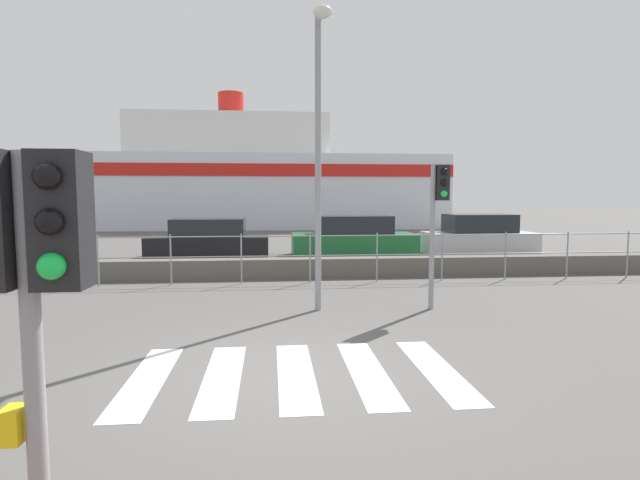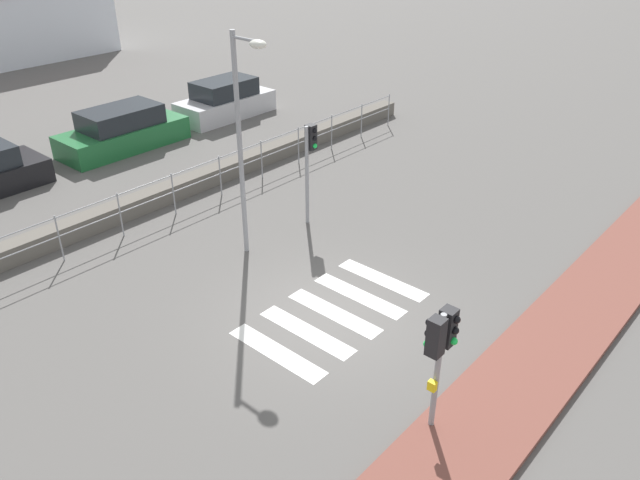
# 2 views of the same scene
# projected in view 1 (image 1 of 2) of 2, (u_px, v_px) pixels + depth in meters

# --- Properties ---
(ground_plane) EXTENTS (160.00, 160.00, 0.00)m
(ground_plane) POSITION_uv_depth(u_px,v_px,m) (282.00, 375.00, 6.18)
(ground_plane) COLOR #565451
(crosswalk) EXTENTS (4.05, 2.40, 0.01)m
(crosswalk) POSITION_uv_depth(u_px,v_px,m) (296.00, 374.00, 6.19)
(crosswalk) COLOR silver
(crosswalk) RESTS_ON ground_plane
(seawall) EXTENTS (25.08, 0.55, 0.52)m
(seawall) POSITION_uv_depth(u_px,v_px,m) (276.00, 268.00, 13.53)
(seawall) COLOR #605B54
(seawall) RESTS_ON ground_plane
(harbor_fence) EXTENTS (22.61, 0.04, 1.27)m
(harbor_fence) POSITION_uv_depth(u_px,v_px,m) (276.00, 251.00, 12.62)
(harbor_fence) COLOR gray
(harbor_fence) RESTS_ON ground_plane
(traffic_light_near) EXTENTS (0.58, 0.41, 2.43)m
(traffic_light_near) POSITION_uv_depth(u_px,v_px,m) (27.00, 261.00, 2.47)
(traffic_light_near) COLOR gray
(traffic_light_near) RESTS_ON ground_plane
(traffic_light_far) EXTENTS (0.34, 0.32, 2.81)m
(traffic_light_far) POSITION_uv_depth(u_px,v_px,m) (438.00, 204.00, 9.63)
(traffic_light_far) COLOR gray
(traffic_light_far) RESTS_ON ground_plane
(streetlamp) EXTENTS (0.32, 1.06, 5.53)m
(streetlamp) POSITION_uv_depth(u_px,v_px,m) (319.00, 128.00, 9.20)
(streetlamp) COLOR gray
(streetlamp) RESTS_ON ground_plane
(ferry_boat) EXTENTS (23.98, 8.69, 9.54)m
(ferry_boat) POSITION_uv_depth(u_px,v_px,m) (264.00, 181.00, 36.23)
(ferry_boat) COLOR silver
(ferry_boat) RESTS_ON ground_plane
(parked_car_black) EXTENTS (4.28, 1.87, 1.41)m
(parked_car_black) POSITION_uv_depth(u_px,v_px,m) (209.00, 241.00, 18.07)
(parked_car_black) COLOR black
(parked_car_black) RESTS_ON ground_plane
(parked_car_green) EXTENTS (4.56, 1.85, 1.49)m
(parked_car_green) POSITION_uv_depth(u_px,v_px,m) (353.00, 239.00, 18.59)
(parked_car_green) COLOR #1E6633
(parked_car_green) RESTS_ON ground_plane
(parked_car_silver) EXTENTS (4.11, 1.74, 1.53)m
(parked_car_silver) POSITION_uv_depth(u_px,v_px,m) (479.00, 237.00, 19.06)
(parked_car_silver) COLOR #BCBCC1
(parked_car_silver) RESTS_ON ground_plane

